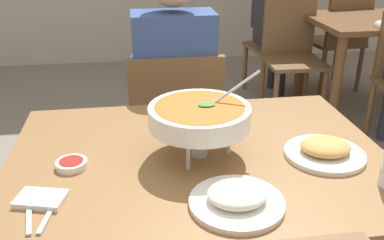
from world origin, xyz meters
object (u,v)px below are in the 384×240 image
at_px(dining_table_main, 199,189).
at_px(dining_table_far, 375,36).
at_px(appetizer_plate, 325,150).
at_px(patron_bg_middle, 273,10).
at_px(chair_bg_middle, 285,38).
at_px(diner_main, 173,81).
at_px(chair_bg_corner, 340,36).
at_px(chair_diner_main, 175,130).
at_px(chair_bg_window, 291,50).
at_px(curry_bowl, 200,116).
at_px(sauce_dish, 72,164).
at_px(rice_plate, 237,198).

xyz_separation_m(dining_table_main, dining_table_far, (1.69, 1.90, -0.02)).
distance_m(appetizer_plate, dining_table_far, 2.37).
bearing_deg(patron_bg_middle, chair_bg_middle, -23.80).
bearing_deg(diner_main, chair_bg_corner, 45.11).
distance_m(diner_main, appetizer_plate, 0.89).
bearing_deg(chair_diner_main, chair_bg_middle, 55.79).
xyz_separation_m(chair_diner_main, chair_bg_window, (1.07, 1.32, 0.00)).
distance_m(curry_bowl, chair_bg_middle, 2.71).
height_order(dining_table_far, chair_bg_window, chair_bg_window).
relative_size(dining_table_main, chair_bg_middle, 1.27).
bearing_deg(curry_bowl, chair_bg_middle, 64.38).
bearing_deg(sauce_dish, curry_bowl, 3.03).
xyz_separation_m(chair_diner_main, patron_bg_middle, (1.04, 1.76, 0.24)).
xyz_separation_m(rice_plate, chair_bg_middle, (1.11, 2.68, -0.28)).
bearing_deg(chair_bg_middle, sauce_dish, -122.23).
xyz_separation_m(dining_table_main, appetizer_plate, (0.37, -0.06, 0.14)).
relative_size(curry_bowl, rice_plate, 1.39).
bearing_deg(chair_diner_main, patron_bg_middle, 59.27).
distance_m(curry_bowl, appetizer_plate, 0.39).
xyz_separation_m(diner_main, appetizer_plate, (0.37, -0.81, 0.04)).
bearing_deg(chair_bg_corner, sauce_dish, -129.97).
height_order(diner_main, appetizer_plate, diner_main).
bearing_deg(chair_bg_middle, dining_table_far, -44.38).
bearing_deg(diner_main, curry_bowl, -89.90).
distance_m(rice_plate, chair_bg_corner, 3.14).
relative_size(dining_table_main, curry_bowl, 3.45).
height_order(curry_bowl, rice_plate, curry_bowl).
bearing_deg(dining_table_main, curry_bowl, 62.47).
distance_m(rice_plate, patron_bg_middle, 2.91).
distance_m(chair_bg_corner, chair_bg_window, 0.70).
bearing_deg(sauce_dish, dining_table_main, 2.65).
distance_m(diner_main, rice_plate, 1.01).
xyz_separation_m(diner_main, chair_bg_middle, (1.16, 1.67, -0.24)).
relative_size(rice_plate, chair_bg_corner, 0.27).
relative_size(appetizer_plate, chair_bg_window, 0.27).
bearing_deg(chair_bg_middle, dining_table_main, -115.62).
xyz_separation_m(chair_bg_corner, chair_bg_window, (-0.59, -0.38, 0.00)).
bearing_deg(dining_table_far, chair_bg_window, 167.56).
relative_size(diner_main, patron_bg_middle, 1.00).
relative_size(dining_table_far, chair_bg_corner, 1.11).
xyz_separation_m(chair_diner_main, diner_main, (0.00, 0.03, 0.24)).
distance_m(dining_table_main, chair_diner_main, 0.72).
height_order(chair_bg_corner, patron_bg_middle, patron_bg_middle).
height_order(dining_table_far, patron_bg_middle, patron_bg_middle).
bearing_deg(patron_bg_middle, chair_bg_window, -85.99).
bearing_deg(chair_bg_window, rice_plate, -113.94).
distance_m(dining_table_main, appetizer_plate, 0.40).
height_order(sauce_dish, dining_table_far, sauce_dish).
height_order(dining_table_main, diner_main, diner_main).
xyz_separation_m(diner_main, chair_bg_window, (1.07, 1.29, -0.24)).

